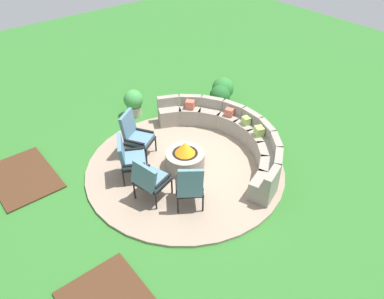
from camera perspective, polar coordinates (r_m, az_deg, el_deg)
ground_plane at (r=8.53m, az=-1.04°, el=-2.92°), size 24.00×24.00×0.00m
patio_circle at (r=8.52m, az=-1.05°, el=-2.76°), size 4.50×4.50×0.06m
mulch_bed_left at (r=9.09m, az=-24.52°, el=-3.87°), size 1.81×1.26×0.04m
fire_pit at (r=8.33m, az=-1.07°, el=-1.26°), size 0.88×0.88×0.67m
curved_stone_bench at (r=9.03m, az=6.17°, el=2.26°), size 4.08×1.81×0.72m
lounge_chair_front_left at (r=8.62m, az=-8.71°, el=2.29°), size 0.80×0.79×1.11m
lounge_chair_front_right at (r=8.00m, az=-9.60°, el=-1.19°), size 0.80×0.79×1.05m
lounge_chair_back_left at (r=7.42m, az=-6.53°, el=-4.49°), size 0.75×0.74×1.03m
lounge_chair_back_right at (r=7.21m, az=-0.37°, el=-5.53°), size 0.76×0.76×1.06m
potted_plant_0 at (r=10.86m, az=4.76°, el=9.16°), size 0.63×0.63×0.76m
potted_plant_1 at (r=10.40m, az=4.30°, el=7.97°), size 0.57×0.57×0.79m
potted_plant_2 at (r=10.30m, az=-8.96°, el=7.23°), size 0.53×0.53×0.77m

